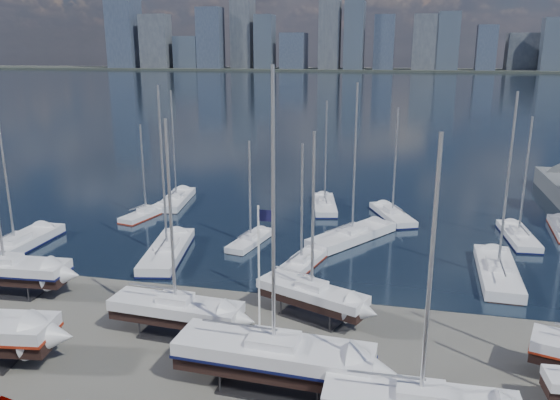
# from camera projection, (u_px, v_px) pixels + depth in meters

# --- Properties ---
(ground) EXTENTS (1400.00, 1400.00, 0.00)m
(ground) POSITION_uv_depth(u_px,v_px,m) (261.00, 359.00, 36.64)
(ground) COLOR #605E59
(ground) RESTS_ON ground
(water) EXTENTS (1400.00, 600.00, 0.40)m
(water) POSITION_uv_depth(u_px,v_px,m) (391.00, 86.00, 328.49)
(water) COLOR #19253A
(water) RESTS_ON ground
(far_shore) EXTENTS (1400.00, 80.00, 2.20)m
(far_shore) POSITION_uv_depth(u_px,v_px,m) (398.00, 70.00, 572.90)
(far_shore) COLOR #2D332D
(far_shore) RESTS_ON ground
(skyline) EXTENTS (639.14, 43.80, 107.69)m
(skyline) POSITION_uv_depth(u_px,v_px,m) (392.00, 32.00, 558.70)
(skyline) COLOR #475166
(skyline) RESTS_ON far_shore
(sailboat_cradle_0) EXTENTS (10.99, 3.77, 17.36)m
(sailboat_cradle_0) POSITION_uv_depth(u_px,v_px,m) (5.00, 270.00, 46.16)
(sailboat_cradle_0) COLOR #2D2D33
(sailboat_cradle_0) RESTS_ON ground
(sailboat_cradle_2) EXTENTS (9.80, 3.33, 15.77)m
(sailboat_cradle_2) POSITION_uv_depth(u_px,v_px,m) (176.00, 310.00, 39.16)
(sailboat_cradle_2) COLOR #2D2D33
(sailboat_cradle_2) RESTS_ON ground
(sailboat_cradle_3) EXTENTS (12.28, 3.98, 19.34)m
(sailboat_cradle_3) POSITION_uv_depth(u_px,v_px,m) (274.00, 356.00, 32.87)
(sailboat_cradle_3) COLOR #2D2D33
(sailboat_cradle_3) RESTS_ON ground
(sailboat_cradle_4) EXTENTS (9.10, 5.68, 14.54)m
(sailboat_cradle_4) POSITION_uv_depth(u_px,v_px,m) (312.00, 295.00, 41.76)
(sailboat_cradle_4) COLOR #2D2D33
(sailboat_cradle_4) RESTS_ON ground
(sailboat_moored_0) EXTENTS (3.59, 12.60, 18.82)m
(sailboat_moored_0) POSITION_uv_depth(u_px,v_px,m) (16.00, 248.00, 56.48)
(sailboat_moored_0) COLOR black
(sailboat_moored_0) RESTS_ON water
(sailboat_moored_1) EXTENTS (4.00, 8.38, 12.08)m
(sailboat_moored_1) POSITION_uv_depth(u_px,v_px,m) (146.00, 214.00, 68.23)
(sailboat_moored_1) COLOR black
(sailboat_moored_1) RESTS_ON water
(sailboat_moored_2) EXTENTS (4.46, 10.82, 15.86)m
(sailboat_moored_2) POSITION_uv_depth(u_px,v_px,m) (177.00, 201.00, 74.26)
(sailboat_moored_2) COLOR black
(sailboat_moored_2) RESTS_ON water
(sailboat_moored_3) EXTENTS (5.48, 12.31, 17.79)m
(sailboat_moored_3) POSITION_uv_depth(u_px,v_px,m) (168.00, 254.00, 54.95)
(sailboat_moored_3) COLOR black
(sailboat_moored_3) RESTS_ON water
(sailboat_moored_4) EXTENTS (3.64, 8.02, 11.69)m
(sailboat_moored_4) POSITION_uv_depth(u_px,v_px,m) (251.00, 241.00, 58.59)
(sailboat_moored_4) COLOR black
(sailboat_moored_4) RESTS_ON water
(sailboat_moored_5) EXTENTS (4.65, 10.20, 14.73)m
(sailboat_moored_5) POSITION_uv_depth(u_px,v_px,m) (325.00, 206.00, 71.79)
(sailboat_moored_5) COLOR black
(sailboat_moored_5) RESTS_ON water
(sailboat_moored_6) EXTENTS (4.34, 8.71, 12.55)m
(sailboat_moored_6) POSITION_uv_depth(u_px,v_px,m) (301.00, 265.00, 52.12)
(sailboat_moored_6) COLOR black
(sailboat_moored_6) RESTS_ON water
(sailboat_moored_7) EXTENTS (9.25, 11.64, 17.78)m
(sailboat_moored_7) POSITION_uv_depth(u_px,v_px,m) (352.00, 237.00, 59.72)
(sailboat_moored_7) COLOR black
(sailboat_moored_7) RESTS_ON water
(sailboat_moored_8) EXTENTS (6.19, 9.81, 14.24)m
(sailboat_moored_8) POSITION_uv_depth(u_px,v_px,m) (392.00, 216.00, 67.57)
(sailboat_moored_8) COLOR black
(sailboat_moored_8) RESTS_ON water
(sailboat_moored_9) EXTENTS (3.66, 11.75, 17.58)m
(sailboat_moored_9) POSITION_uv_depth(u_px,v_px,m) (497.00, 274.00, 49.83)
(sailboat_moored_9) COLOR black
(sailboat_moored_9) RESTS_ON water
(sailboat_moored_10) EXTENTS (3.33, 9.63, 14.14)m
(sailboat_moored_10) POSITION_uv_depth(u_px,v_px,m) (518.00, 237.00, 59.77)
(sailboat_moored_10) COLOR black
(sailboat_moored_10) RESTS_ON water
(flagpole) EXTENTS (1.02, 0.12, 11.48)m
(flagpole) POSITION_uv_depth(u_px,v_px,m) (260.00, 285.00, 32.43)
(flagpole) COLOR white
(flagpole) RESTS_ON ground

